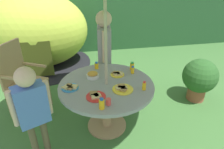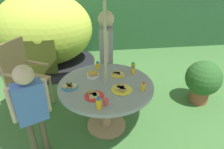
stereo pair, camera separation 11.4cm
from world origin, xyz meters
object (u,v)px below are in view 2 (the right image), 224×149
object	(u,v)px
plate_near_right	(70,86)
potted_plant	(203,80)
plate_far_right	(94,95)
child_in_grey_shirt	(106,44)
child_in_blue_shirt	(30,102)
wooden_chair	(22,74)
plate_mid_left	(118,74)
garden_table	(106,93)
juice_bottle_center_back	(133,67)
juice_bottle_far_left	(133,70)
juice_bottle_center_front	(98,65)
juice_bottle_near_left	(99,103)
cup_near	(106,102)
snack_bowl	(93,75)
dome_tent	(44,30)
juice_bottle_mid_right	(143,87)
plate_front_edge	(121,89)

from	to	relation	value
plate_near_right	potted_plant	bearing A→B (deg)	10.99
plate_far_right	plate_near_right	bearing A→B (deg)	140.09
potted_plant	plate_far_right	xyz separation A→B (m)	(-1.74, -0.63, 0.29)
child_in_grey_shirt	potted_plant	bearing A→B (deg)	79.85
child_in_blue_shirt	plate_far_right	bearing A→B (deg)	-14.34
wooden_chair	plate_mid_left	distance (m)	1.42
wooden_chair	plate_far_right	distance (m)	1.33
garden_table	juice_bottle_center_back	size ratio (longest dim) A/B	10.27
juice_bottle_far_left	juice_bottle_center_front	bearing A→B (deg)	153.70
child_in_grey_shirt	juice_bottle_center_back	bearing A→B (deg)	39.49
wooden_chair	juice_bottle_center_back	distance (m)	1.63
garden_table	plate_mid_left	world-z (taller)	plate_mid_left
juice_bottle_near_left	cup_near	world-z (taller)	juice_bottle_near_left
potted_plant	juice_bottle_center_back	size ratio (longest dim) A/B	6.16
juice_bottle_center_front	snack_bowl	bearing A→B (deg)	-107.71
snack_bowl	juice_bottle_near_left	bearing A→B (deg)	-87.58
plate_far_right	child_in_grey_shirt	bearing A→B (deg)	76.36
child_in_blue_shirt	cup_near	bearing A→B (deg)	-27.90
child_in_blue_shirt	potted_plant	bearing A→B (deg)	-6.83
juice_bottle_center_back	juice_bottle_far_left	bearing A→B (deg)	-101.20
dome_tent	child_in_grey_shirt	distance (m)	1.89
plate_far_right	juice_bottle_far_left	bearing A→B (deg)	40.18
plate_near_right	juice_bottle_center_front	xyz separation A→B (m)	(0.38, 0.47, 0.03)
juice_bottle_mid_right	child_in_blue_shirt	bearing A→B (deg)	-172.69
plate_front_edge	plate_near_right	xyz separation A→B (m)	(-0.62, 0.14, 0.00)
snack_bowl	juice_bottle_far_left	size ratio (longest dim) A/B	1.50
wooden_chair	dome_tent	bearing A→B (deg)	24.53
juice_bottle_far_left	garden_table	bearing A→B (deg)	-151.11
juice_bottle_far_left	juice_bottle_mid_right	distance (m)	0.43
potted_plant	snack_bowl	size ratio (longest dim) A/B	4.43
plate_far_right	juice_bottle_mid_right	bearing A→B (deg)	4.59
plate_near_right	snack_bowl	bearing A→B (deg)	36.30
plate_mid_left	juice_bottle_far_left	size ratio (longest dim) A/B	1.74
dome_tent	plate_front_edge	world-z (taller)	dome_tent
child_in_blue_shirt	juice_bottle_near_left	distance (m)	0.71
potted_plant	plate_near_right	xyz separation A→B (m)	(-2.03, -0.39, 0.29)
dome_tent	snack_bowl	xyz separation A→B (m)	(0.95, -2.08, -0.05)
plate_mid_left	plate_front_edge	bearing A→B (deg)	-92.53
garden_table	snack_bowl	distance (m)	0.30
plate_far_right	dome_tent	bearing A→B (deg)	110.36
plate_mid_left	juice_bottle_mid_right	bearing A→B (deg)	-60.54
potted_plant	child_in_blue_shirt	size ratio (longest dim) A/B	0.61
plate_front_edge	juice_bottle_far_left	bearing A→B (deg)	58.70
garden_table	wooden_chair	world-z (taller)	wooden_chair
potted_plant	plate_far_right	bearing A→B (deg)	-160.09
plate_mid_left	juice_bottle_center_front	world-z (taller)	juice_bottle_center_front
child_in_grey_shirt	juice_bottle_mid_right	distance (m)	1.10
juice_bottle_center_front	plate_far_right	bearing A→B (deg)	-97.47
plate_near_right	juice_bottle_center_front	bearing A→B (deg)	51.35
potted_plant	plate_front_edge	bearing A→B (deg)	-159.19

